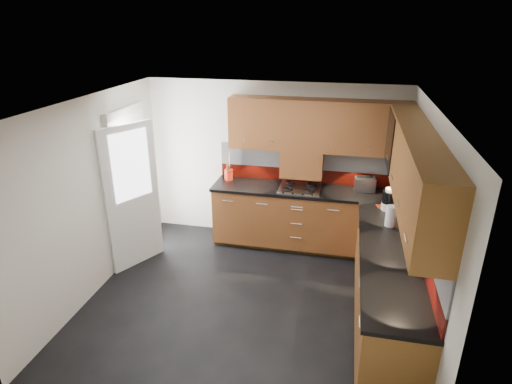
% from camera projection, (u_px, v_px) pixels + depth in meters
% --- Properties ---
extents(room, '(4.00, 3.80, 2.64)m').
position_uv_depth(room, '(245.00, 187.00, 4.68)').
color(room, black).
extents(base_cabinets, '(2.70, 3.20, 0.95)m').
position_uv_depth(base_cabinets, '(339.00, 250.00, 5.52)').
color(base_cabinets, brown).
rests_on(base_cabinets, room).
extents(countertop, '(2.72, 3.22, 0.04)m').
position_uv_depth(countertop, '(340.00, 217.00, 5.33)').
color(countertop, black).
rests_on(countertop, base_cabinets).
extents(backsplash, '(2.70, 3.20, 0.54)m').
position_uv_depth(backsplash, '(361.00, 190.00, 5.38)').
color(backsplash, maroon).
rests_on(backsplash, countertop).
extents(upper_cabinets, '(2.50, 3.20, 0.72)m').
position_uv_depth(upper_cabinets, '(362.00, 145.00, 5.01)').
color(upper_cabinets, brown).
rests_on(upper_cabinets, room).
extents(extractor_hood, '(0.60, 0.33, 0.40)m').
position_uv_depth(extractor_hood, '(302.00, 163.00, 6.15)').
color(extractor_hood, brown).
rests_on(extractor_hood, room).
extents(glass_cabinet, '(0.32, 0.80, 0.66)m').
position_uv_depth(glass_cabinet, '(402.00, 139.00, 5.17)').
color(glass_cabinet, black).
rests_on(glass_cabinet, room).
extents(back_door, '(0.42, 1.19, 2.04)m').
position_uv_depth(back_door, '(132.00, 189.00, 5.88)').
color(back_door, white).
rests_on(back_door, room).
extents(gas_hob, '(0.59, 0.52, 0.05)m').
position_uv_depth(gas_hob, '(300.00, 188.00, 6.13)').
color(gas_hob, silver).
rests_on(gas_hob, countertop).
extents(utensil_pot, '(0.13, 0.13, 0.46)m').
position_uv_depth(utensil_pot, '(229.00, 173.00, 6.46)').
color(utensil_pot, red).
rests_on(utensil_pot, countertop).
extents(toaster, '(0.31, 0.21, 0.21)m').
position_uv_depth(toaster, '(365.00, 184.00, 6.03)').
color(toaster, silver).
rests_on(toaster, countertop).
extents(food_processor, '(0.18, 0.18, 0.29)m').
position_uv_depth(food_processor, '(389.00, 200.00, 5.43)').
color(food_processor, white).
rests_on(food_processor, countertop).
extents(paper_towel, '(0.16, 0.16, 0.25)m').
position_uv_depth(paper_towel, '(391.00, 216.00, 5.01)').
color(paper_towel, white).
rests_on(paper_towel, countertop).
extents(orange_cloth, '(0.16, 0.15, 0.01)m').
position_uv_depth(orange_cloth, '(382.00, 206.00, 5.56)').
color(orange_cloth, '#F7441B').
rests_on(orange_cloth, countertop).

